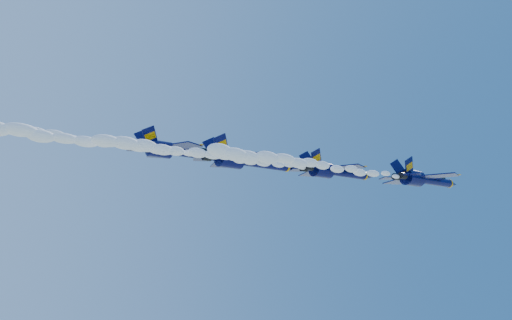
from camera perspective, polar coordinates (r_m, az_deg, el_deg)
jet_lead at (r=78.94m, az=18.70°, el=-2.10°), size 15.18×12.46×5.64m
smoke_trail_jet_lead at (r=61.66m, az=6.86°, el=-0.53°), size 32.17×1.57×1.41m
jet_second at (r=80.47m, az=9.11°, el=-1.28°), size 15.94×13.08×5.92m
smoke_trail_jet_second at (r=65.96m, az=-4.75°, el=0.48°), size 32.17×1.65×1.48m
jet_third at (r=72.72m, az=-0.82°, el=-0.11°), size 17.05×13.99×6.34m
smoke_trail_jet_third at (r=61.95m, az=-18.47°, el=2.09°), size 32.17×1.76×1.59m
jet_fourth at (r=81.70m, az=-8.82°, el=1.00°), size 17.33×14.22×6.44m
smoke_trail_jet_fourth at (r=73.70m, az=-25.07°, el=2.99°), size 32.17×1.79×1.61m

